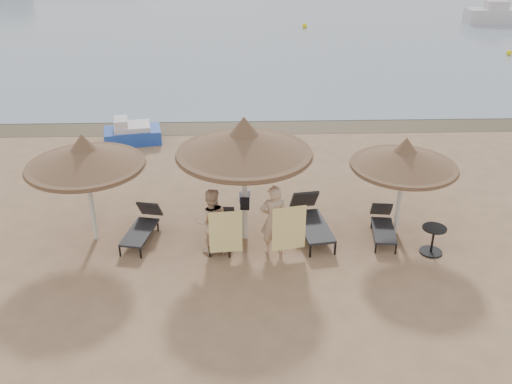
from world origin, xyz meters
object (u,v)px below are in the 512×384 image
pedal_boat (132,133)px  palapa_center (244,143)px  palapa_left (85,157)px  palapa_right (404,158)px  side_table (433,241)px  lounger_near_left (223,228)px  lounger_far_right (383,224)px  lounger_far_left (143,225)px  lounger_near_right (311,218)px  person_right (274,214)px  person_left (211,217)px

pedal_boat → palapa_center: bearing=-70.3°
palapa_left → palapa_center: size_ratio=0.87×
palapa_right → side_table: size_ratio=3.76×
lounger_near_left → lounger_far_right: 4.09m
lounger_far_left → lounger_near_left: lounger_far_left is taller
palapa_center → lounger_far_left: size_ratio=1.81×
lounger_near_left → pedal_boat: bearing=120.9°
palapa_right → lounger_far_left: 6.73m
palapa_center → lounger_near_right: (1.70, 0.21, -2.18)m
palapa_left → person_right: size_ratio=1.38×
side_table → pedal_boat: (-8.46, 7.53, 0.01)m
person_left → lounger_near_right: bearing=-167.9°
person_left → pedal_boat: bearing=-73.2°
palapa_left → palapa_right: palapa_left is taller
lounger_far_right → person_right: 3.01m
side_table → person_left: (-5.35, 0.21, 0.66)m
lounger_near_right → lounger_far_right: (1.83, -0.19, -0.09)m
palapa_center → lounger_near_right: 2.77m
lounger_near_left → lounger_near_right: 2.27m
side_table → person_right: bearing=177.4°
side_table → person_left: bearing=177.7°
palapa_right → lounger_near_right: bearing=178.5°
lounger_near_left → palapa_left: bearing=-177.7°
lounger_far_left → pedal_boat: pedal_boat is taller
lounger_near_left → side_table: 5.16m
palapa_left → lounger_far_left: palapa_left is taller
palapa_center → palapa_right: size_ratio=1.24×
lounger_far_left → person_left: bearing=-11.1°
palapa_right → lounger_near_right: (-2.21, 0.06, -1.68)m
lounger_far_right → side_table: bearing=-32.8°
palapa_left → palapa_right: size_ratio=1.08×
pedal_boat → lounger_far_left: bearing=-89.3°
person_right → person_left: bearing=-4.1°
palapa_left → lounger_far_left: (1.20, 0.02, -1.91)m
lounger_far_left → lounger_far_right: (6.11, -0.09, -0.03)m
palapa_center → side_table: bearing=-10.4°
palapa_center → lounger_near_left: palapa_center is taller
side_table → pedal_boat: size_ratio=0.33×
palapa_left → person_left: size_ratio=1.45×
person_left → pedal_boat: size_ratio=0.93×
lounger_far_right → palapa_right: bearing=26.7°
lounger_near_right → palapa_right: bearing=-10.1°
lounger_far_right → person_left: (-4.34, -0.64, 0.67)m
palapa_center → pedal_boat: bearing=120.4°
palapa_right → lounger_far_left: size_ratio=1.46×
lounger_near_left → lounger_far_right: bearing=4.8°
palapa_right → lounger_near_left: (-4.47, -0.17, -1.77)m
lounger_near_right → person_left: (-2.51, -0.83, 0.57)m
palapa_right → person_left: (-4.72, -0.78, -1.11)m
lounger_near_right → lounger_far_right: size_ratio=1.30×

